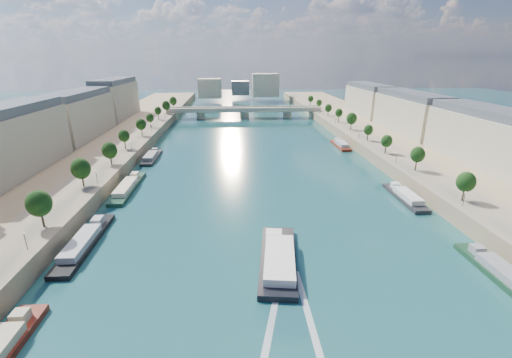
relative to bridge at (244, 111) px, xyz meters
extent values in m
plane|color=#0D383B|center=(0.00, -118.85, -5.08)|extent=(700.00, 700.00, 0.00)
cube|color=#9E8460|center=(-72.00, -118.85, -2.58)|extent=(44.00, 520.00, 5.00)
cube|color=#9E8460|center=(72.00, -118.85, -2.58)|extent=(44.00, 520.00, 5.00)
cube|color=gray|center=(-57.00, -118.85, -0.03)|extent=(14.00, 520.00, 0.10)
cube|color=gray|center=(57.00, -118.85, -0.03)|extent=(14.00, 520.00, 0.10)
cylinder|color=#382B1E|center=(-55.00, -176.85, 1.83)|extent=(0.50, 0.50, 3.82)
ellipsoid|color=black|center=(-55.00, -176.85, 5.42)|extent=(4.80, 4.80, 5.52)
cylinder|color=#382B1E|center=(-55.00, -152.85, 1.83)|extent=(0.50, 0.50, 3.82)
ellipsoid|color=black|center=(-55.00, -152.85, 5.42)|extent=(4.80, 4.80, 5.52)
cylinder|color=#382B1E|center=(-55.00, -128.85, 1.83)|extent=(0.50, 0.50, 3.82)
ellipsoid|color=black|center=(-55.00, -128.85, 5.42)|extent=(4.80, 4.80, 5.52)
cylinder|color=#382B1E|center=(-55.00, -104.85, 1.83)|extent=(0.50, 0.50, 3.82)
ellipsoid|color=black|center=(-55.00, -104.85, 5.42)|extent=(4.80, 4.80, 5.52)
cylinder|color=#382B1E|center=(-55.00, -80.85, 1.83)|extent=(0.50, 0.50, 3.82)
ellipsoid|color=black|center=(-55.00, -80.85, 5.42)|extent=(4.80, 4.80, 5.52)
cylinder|color=#382B1E|center=(-55.00, -56.85, 1.83)|extent=(0.50, 0.50, 3.82)
ellipsoid|color=black|center=(-55.00, -56.85, 5.42)|extent=(4.80, 4.80, 5.52)
cylinder|color=#382B1E|center=(-55.00, -32.85, 1.83)|extent=(0.50, 0.50, 3.82)
ellipsoid|color=black|center=(-55.00, -32.85, 5.42)|extent=(4.80, 4.80, 5.52)
cylinder|color=#382B1E|center=(-55.00, -8.85, 1.83)|extent=(0.50, 0.50, 3.82)
ellipsoid|color=black|center=(-55.00, -8.85, 5.42)|extent=(4.80, 4.80, 5.52)
cylinder|color=#382B1E|center=(-55.00, 15.15, 1.83)|extent=(0.50, 0.50, 3.82)
ellipsoid|color=black|center=(-55.00, 15.15, 5.42)|extent=(4.80, 4.80, 5.52)
cylinder|color=#382B1E|center=(55.00, -168.85, 1.83)|extent=(0.50, 0.50, 3.82)
ellipsoid|color=black|center=(55.00, -168.85, 5.42)|extent=(4.80, 4.80, 5.52)
cylinder|color=#382B1E|center=(55.00, -144.85, 1.83)|extent=(0.50, 0.50, 3.82)
ellipsoid|color=black|center=(55.00, -144.85, 5.42)|extent=(4.80, 4.80, 5.52)
cylinder|color=#382B1E|center=(55.00, -120.85, 1.83)|extent=(0.50, 0.50, 3.82)
ellipsoid|color=black|center=(55.00, -120.85, 5.42)|extent=(4.80, 4.80, 5.52)
cylinder|color=#382B1E|center=(55.00, -96.85, 1.83)|extent=(0.50, 0.50, 3.82)
ellipsoid|color=black|center=(55.00, -96.85, 5.42)|extent=(4.80, 4.80, 5.52)
cylinder|color=#382B1E|center=(55.00, -72.85, 1.83)|extent=(0.50, 0.50, 3.82)
ellipsoid|color=black|center=(55.00, -72.85, 5.42)|extent=(4.80, 4.80, 5.52)
cylinder|color=#382B1E|center=(55.00, -48.85, 1.83)|extent=(0.50, 0.50, 3.82)
ellipsoid|color=black|center=(55.00, -48.85, 5.42)|extent=(4.80, 4.80, 5.52)
cylinder|color=#382B1E|center=(55.00, -24.85, 1.83)|extent=(0.50, 0.50, 3.82)
ellipsoid|color=black|center=(55.00, -24.85, 5.42)|extent=(4.80, 4.80, 5.52)
cylinder|color=#382B1E|center=(55.00, -0.85, 1.83)|extent=(0.50, 0.50, 3.82)
ellipsoid|color=black|center=(55.00, -0.85, 5.42)|extent=(4.80, 4.80, 5.52)
cylinder|color=#382B1E|center=(55.00, 23.15, 1.83)|extent=(0.50, 0.50, 3.82)
ellipsoid|color=black|center=(55.00, 23.15, 5.42)|extent=(4.80, 4.80, 5.52)
cylinder|color=black|center=(-52.50, -188.85, 1.92)|extent=(0.14, 0.14, 4.00)
sphere|color=#FFE5B2|center=(-52.50, -188.85, 4.02)|extent=(0.36, 0.36, 0.36)
cylinder|color=black|center=(-52.50, -148.85, 1.92)|extent=(0.14, 0.14, 4.00)
sphere|color=#FFE5B2|center=(-52.50, -148.85, 4.02)|extent=(0.36, 0.36, 0.36)
cylinder|color=black|center=(-52.50, -108.85, 1.92)|extent=(0.14, 0.14, 4.00)
sphere|color=#FFE5B2|center=(-52.50, -108.85, 4.02)|extent=(0.36, 0.36, 0.36)
cylinder|color=black|center=(-52.50, -68.85, 1.92)|extent=(0.14, 0.14, 4.00)
sphere|color=#FFE5B2|center=(-52.50, -68.85, 4.02)|extent=(0.36, 0.36, 0.36)
cylinder|color=black|center=(-52.50, -28.85, 1.92)|extent=(0.14, 0.14, 4.00)
sphere|color=#FFE5B2|center=(-52.50, -28.85, 4.02)|extent=(0.36, 0.36, 0.36)
cylinder|color=black|center=(52.50, -173.85, 1.92)|extent=(0.14, 0.14, 4.00)
sphere|color=#FFE5B2|center=(52.50, -173.85, 4.02)|extent=(0.36, 0.36, 0.36)
cylinder|color=black|center=(52.50, -133.85, 1.92)|extent=(0.14, 0.14, 4.00)
sphere|color=#FFE5B2|center=(52.50, -133.85, 4.02)|extent=(0.36, 0.36, 0.36)
cylinder|color=black|center=(52.50, -93.85, 1.92)|extent=(0.14, 0.14, 4.00)
sphere|color=#FFE5B2|center=(52.50, -93.85, 4.02)|extent=(0.36, 0.36, 0.36)
cylinder|color=black|center=(52.50, -53.85, 1.92)|extent=(0.14, 0.14, 4.00)
sphere|color=#FFE5B2|center=(52.50, -53.85, 4.02)|extent=(0.36, 0.36, 0.36)
cylinder|color=black|center=(52.50, -13.85, 1.92)|extent=(0.14, 0.14, 4.00)
sphere|color=#FFE5B2|center=(52.50, -13.85, 4.02)|extent=(0.36, 0.36, 0.36)
cube|color=#C0B594|center=(-85.00, -135.85, 9.92)|extent=(16.00, 52.00, 20.00)
cube|color=#474C54|center=(-85.00, -135.85, 21.52)|extent=(14.72, 50.44, 3.20)
cube|color=#C0B594|center=(-85.00, -77.85, 9.92)|extent=(16.00, 52.00, 20.00)
cube|color=#474C54|center=(-85.00, -77.85, 21.52)|extent=(14.72, 50.44, 3.20)
cube|color=#C0B594|center=(-85.00, -19.85, 9.92)|extent=(16.00, 52.00, 20.00)
cube|color=#474C54|center=(-85.00, -19.85, 21.52)|extent=(14.72, 50.44, 3.20)
cube|color=#C0B594|center=(85.00, -135.85, 9.92)|extent=(16.00, 52.00, 20.00)
cube|color=#474C54|center=(85.00, -135.85, 21.52)|extent=(14.72, 50.44, 3.20)
cube|color=#C0B594|center=(85.00, -77.85, 9.92)|extent=(16.00, 52.00, 20.00)
cube|color=#474C54|center=(85.00, -77.85, 21.52)|extent=(14.72, 50.44, 3.20)
cube|color=#C0B594|center=(85.00, -19.85, 9.92)|extent=(16.00, 52.00, 20.00)
cube|color=#474C54|center=(85.00, -19.85, 21.52)|extent=(14.72, 50.44, 3.20)
cube|color=#C0B594|center=(-30.00, 91.15, 8.92)|extent=(22.00, 18.00, 18.00)
cube|color=#C0B594|center=(25.00, 101.15, 10.92)|extent=(26.00, 20.00, 22.00)
cube|color=#474C54|center=(0.00, 116.15, 6.92)|extent=(18.00, 16.00, 14.00)
cube|color=#C1B79E|center=(0.00, 0.00, 1.12)|extent=(112.00, 11.00, 2.20)
cube|color=#C1B79E|center=(0.00, -5.00, 2.62)|extent=(112.00, 0.80, 0.90)
cube|color=#C1B79E|center=(0.00, 5.00, 2.62)|extent=(112.00, 0.80, 0.90)
cylinder|color=#C1B79E|center=(-32.00, 0.00, -2.58)|extent=(6.40, 6.40, 5.00)
cylinder|color=#C1B79E|center=(0.00, 0.00, -2.58)|extent=(6.40, 6.40, 5.00)
cylinder|color=#C1B79E|center=(32.00, 0.00, -2.58)|extent=(6.40, 6.40, 5.00)
cube|color=#C1B79E|center=(-52.00, 0.00, -2.58)|extent=(6.00, 12.00, 5.00)
cube|color=#C1B79E|center=(52.00, 0.00, -2.58)|extent=(6.00, 12.00, 5.00)
cube|color=black|center=(0.31, -189.11, -4.71)|extent=(11.31, 27.96, 1.94)
cube|color=white|center=(0.31, -191.28, -2.87)|extent=(8.66, 18.35, 1.75)
cube|color=white|center=(0.31, -180.96, -2.84)|extent=(4.28, 3.75, 1.80)
cube|color=silver|center=(-2.89, -206.11, -5.06)|extent=(7.74, 25.46, 0.04)
cube|color=silver|center=(3.51, -206.11, -5.06)|extent=(1.49, 26.01, 0.04)
cube|color=maroon|center=(-45.50, -211.29, -4.78)|extent=(5.00, 19.75, 1.80)
cube|color=#BFB08F|center=(-45.50, -205.36, -2.98)|extent=(2.50, 2.37, 1.80)
cube|color=black|center=(-45.50, -178.59, -4.78)|extent=(5.00, 29.04, 1.80)
cube|color=#AEB2BA|center=(-45.50, -180.91, -3.08)|extent=(4.10, 15.97, 1.60)
cube|color=#AEB2BA|center=(-45.50, -169.88, -2.98)|extent=(2.50, 3.49, 1.80)
cube|color=#1B4430|center=(-45.50, -141.79, -4.78)|extent=(5.00, 30.20, 1.80)
cube|color=#F6E5C3|center=(-45.50, -144.21, -3.08)|extent=(4.10, 16.61, 1.60)
cube|color=#F6E5C3|center=(-45.50, -132.73, -2.98)|extent=(2.50, 3.62, 1.80)
cube|color=#232326|center=(-45.50, -104.37, -4.78)|extent=(5.00, 23.66, 1.80)
cube|color=gray|center=(-45.50, -106.26, -3.08)|extent=(4.10, 13.02, 1.60)
cube|color=gray|center=(-45.50, -97.27, -2.98)|extent=(2.50, 2.84, 1.80)
cube|color=#183C25|center=(45.50, -197.02, -4.78)|extent=(5.00, 21.61, 1.80)
cube|color=gray|center=(45.50, -198.75, -3.08)|extent=(4.10, 11.88, 1.60)
cube|color=gray|center=(45.50, -190.54, -2.98)|extent=(2.50, 2.59, 1.80)
cube|color=#2A2A2C|center=(45.50, -156.64, -4.78)|extent=(5.00, 23.03, 1.80)
cube|color=white|center=(45.50, -158.48, -3.08)|extent=(4.10, 12.67, 1.60)
cube|color=white|center=(45.50, -149.73, -2.98)|extent=(2.50, 2.76, 1.80)
cube|color=maroon|center=(45.50, -88.56, -4.78)|extent=(5.00, 21.00, 1.80)
cube|color=#B1B4BD|center=(45.50, -90.24, -3.08)|extent=(4.10, 11.55, 1.60)
cube|color=#B1B4BD|center=(45.50, -82.26, -2.98)|extent=(2.50, 2.52, 1.80)
camera|label=1|loc=(-9.16, -254.26, 38.17)|focal=24.00mm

